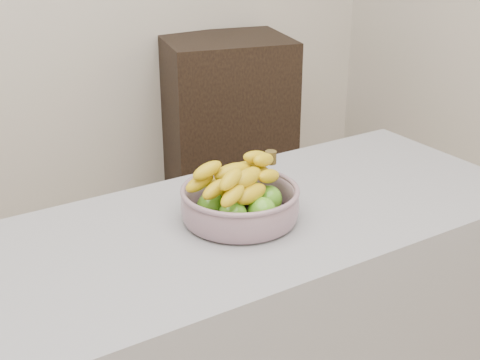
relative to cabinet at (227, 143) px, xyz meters
name	(u,v)px	position (x,y,z in m)	size (l,w,h in m)	color
cabinet	(227,143)	(0.00, 0.00, 0.00)	(0.56, 0.45, 1.00)	black
fruit_bowl	(240,201)	(-0.81, -1.38, 0.45)	(0.27, 0.27, 0.14)	#939FB1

